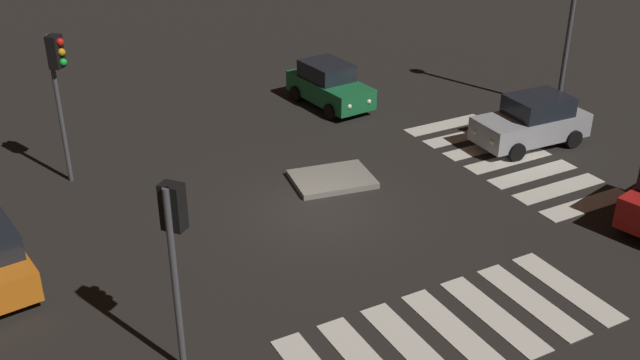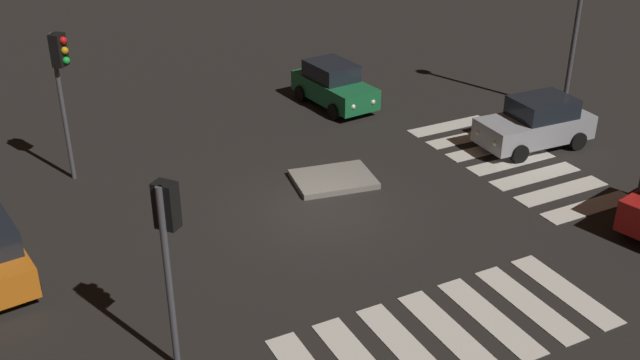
{
  "view_description": "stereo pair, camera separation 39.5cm",
  "coord_description": "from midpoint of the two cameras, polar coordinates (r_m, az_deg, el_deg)",
  "views": [
    {
      "loc": [
        -9.11,
        -16.74,
        10.65
      ],
      "look_at": [
        0.0,
        0.0,
        1.0
      ],
      "focal_mm": 42.24,
      "sensor_mm": 36.0,
      "label": 1
    },
    {
      "loc": [
        -8.77,
        -16.92,
        10.65
      ],
      "look_at": [
        0.0,
        0.0,
        1.0
      ],
      "focal_mm": 42.24,
      "sensor_mm": 36.0,
      "label": 2
    }
  ],
  "objects": [
    {
      "name": "ground_plane",
      "position": [
        21.83,
        -0.52,
        -2.34
      ],
      "size": [
        80.0,
        80.0,
        0.0
      ],
      "primitive_type": "plane",
      "color": "black"
    },
    {
      "name": "car_silver",
      "position": [
        26.65,
        15.36,
        4.29
      ],
      "size": [
        4.06,
        2.03,
        1.74
      ],
      "rotation": [
        0.0,
        0.0,
        3.1
      ],
      "color": "#9EA0A5",
      "rests_on": "ground"
    },
    {
      "name": "car_green",
      "position": [
        29.23,
        0.31,
        7.21
      ],
      "size": [
        2.1,
        3.96,
        1.67
      ],
      "rotation": [
        0.0,
        0.0,
        -1.47
      ],
      "color": "#196B38",
      "rests_on": "ground"
    },
    {
      "name": "traffic_island",
      "position": [
        23.43,
        0.45,
        0.07
      ],
      "size": [
        2.72,
        2.22,
        0.18
      ],
      "color": "gray",
      "rests_on": "ground"
    },
    {
      "name": "traffic_light_south",
      "position": [
        14.79,
        -11.73,
        -3.92
      ],
      "size": [
        0.53,
        0.54,
        4.25
      ],
      "rotation": [
        0.0,
        0.0,
        0.67
      ],
      "color": "#47474C",
      "rests_on": "ground"
    },
    {
      "name": "crosswalk_side",
      "position": [
        25.56,
        13.64,
        1.45
      ],
      "size": [
        3.2,
        7.6,
        0.02
      ],
      "color": "silver",
      "rests_on": "ground"
    },
    {
      "name": "crosswalk_near",
      "position": [
        17.44,
        9.45,
        -11.17
      ],
      "size": [
        7.6,
        3.2,
        0.02
      ],
      "color": "silver",
      "rests_on": "ground"
    },
    {
      "name": "traffic_light_west",
      "position": [
        23.51,
        -19.71,
        7.63
      ],
      "size": [
        0.53,
        0.54,
        4.66
      ],
      "rotation": [
        0.0,
        0.0,
        -0.74
      ],
      "color": "#47474C",
      "rests_on": "ground"
    }
  ]
}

